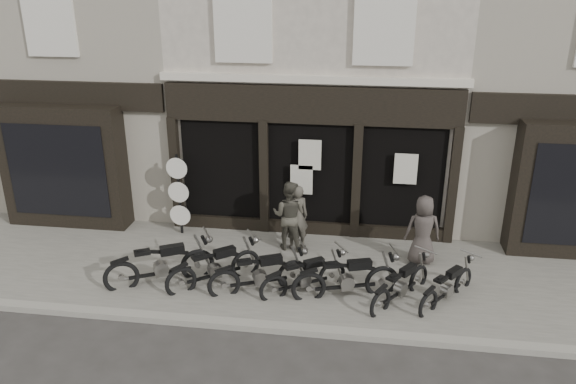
# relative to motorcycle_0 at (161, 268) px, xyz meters

# --- Properties ---
(ground_plane) EXTENTS (90.00, 90.00, 0.00)m
(ground_plane) POSITION_rel_motorcycle_0_xyz_m (2.89, -0.02, -0.45)
(ground_plane) COLOR #2D2B28
(ground_plane) RESTS_ON ground
(pavement) EXTENTS (30.00, 4.20, 0.12)m
(pavement) POSITION_rel_motorcycle_0_xyz_m (2.89, 0.88, -0.39)
(pavement) COLOR #605C55
(pavement) RESTS_ON ground_plane
(kerb) EXTENTS (30.00, 0.25, 0.13)m
(kerb) POSITION_rel_motorcycle_0_xyz_m (2.89, -1.27, -0.39)
(kerb) COLOR gray
(kerb) RESTS_ON ground_plane
(central_building) EXTENTS (7.30, 6.22, 8.34)m
(central_building) POSITION_rel_motorcycle_0_xyz_m (2.89, 5.93, 3.63)
(central_building) COLOR #BDB2A2
(central_building) RESTS_ON ground
(neighbour_left) EXTENTS (5.60, 6.73, 8.34)m
(neighbour_left) POSITION_rel_motorcycle_0_xyz_m (-3.46, 5.88, 3.59)
(neighbour_left) COLOR gray
(neighbour_left) RESTS_ON ground
(neighbour_right) EXTENTS (5.60, 6.73, 8.34)m
(neighbour_right) POSITION_rel_motorcycle_0_xyz_m (9.24, 5.88, 3.59)
(neighbour_right) COLOR gray
(neighbour_right) RESTS_ON ground
(motorcycle_0) EXTENTS (2.17, 1.39, 1.13)m
(motorcycle_0) POSITION_rel_motorcycle_0_xyz_m (0.00, 0.00, 0.00)
(motorcycle_0) COLOR black
(motorcycle_0) RESTS_ON ground
(motorcycle_1) EXTENTS (1.85, 1.58, 1.05)m
(motorcycle_1) POSITION_rel_motorcycle_0_xyz_m (1.15, 0.12, -0.03)
(motorcycle_1) COLOR black
(motorcycle_1) RESTS_ON ground
(motorcycle_2) EXTENTS (2.03, 1.17, 1.04)m
(motorcycle_2) POSITION_rel_motorcycle_0_xyz_m (2.16, -0.02, -0.04)
(motorcycle_2) COLOR black
(motorcycle_2) RESTS_ON ground
(motorcycle_3) EXTENTS (1.77, 1.31, 0.96)m
(motorcycle_3) POSITION_rel_motorcycle_0_xyz_m (3.09, 0.07, -0.07)
(motorcycle_3) COLOR black
(motorcycle_3) RESTS_ON ground
(motorcycle_4) EXTENTS (2.20, 1.00, 1.09)m
(motorcycle_4) POSITION_rel_motorcycle_0_xyz_m (3.98, 0.01, -0.02)
(motorcycle_4) COLOR black
(motorcycle_4) RESTS_ON ground
(motorcycle_5) EXTENTS (1.38, 1.70, 0.95)m
(motorcycle_5) POSITION_rel_motorcycle_0_xyz_m (5.07, 0.01, -0.07)
(motorcycle_5) COLOR black
(motorcycle_5) RESTS_ON ground
(motorcycle_6) EXTENTS (1.36, 1.61, 0.91)m
(motorcycle_6) POSITION_rel_motorcycle_0_xyz_m (6.00, 0.10, -0.09)
(motorcycle_6) COLOR black
(motorcycle_6) RESTS_ON ground
(man_left) EXTENTS (0.69, 0.58, 1.61)m
(man_left) POSITION_rel_motorcycle_0_xyz_m (2.67, 2.02, 0.48)
(man_left) COLOR #444038
(man_left) RESTS_ON pavement
(man_centre) EXTENTS (0.93, 0.78, 1.71)m
(man_centre) POSITION_rel_motorcycle_0_xyz_m (2.50, 1.98, 0.52)
(man_centre) COLOR #403D33
(man_centre) RESTS_ON pavement
(man_right) EXTENTS (0.84, 0.59, 1.63)m
(man_right) POSITION_rel_motorcycle_0_xyz_m (5.60, 1.66, 0.48)
(man_right) COLOR #3D3633
(man_right) RESTS_ON pavement
(advert_sign_post) EXTENTS (0.54, 0.35, 2.23)m
(advert_sign_post) POSITION_rel_motorcycle_0_xyz_m (-0.35, 2.40, 0.63)
(advert_sign_post) COLOR black
(advert_sign_post) RESTS_ON ground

